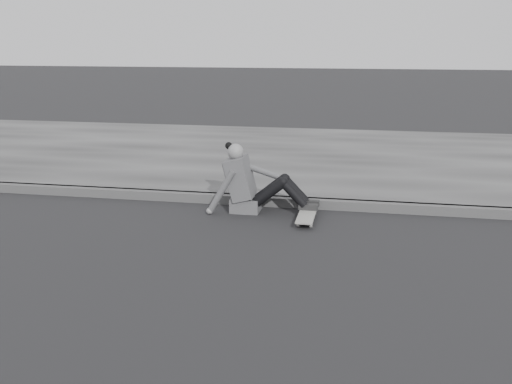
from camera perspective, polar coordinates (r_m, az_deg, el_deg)
sidewalk at (r=10.48m, az=20.76°, el=2.75°), size 24.00×6.00×0.12m
skateboard at (r=6.88m, az=5.11°, el=-2.28°), size 0.20×0.78×0.09m
seated_woman at (r=7.14m, az=-0.51°, el=0.84°), size 1.38×0.46×0.88m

